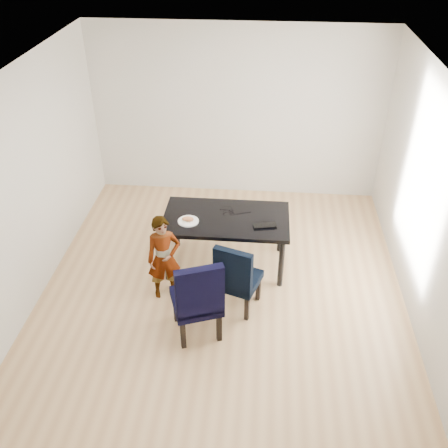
# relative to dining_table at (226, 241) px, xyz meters

# --- Properties ---
(floor) EXTENTS (4.50, 5.00, 0.01)m
(floor) POSITION_rel_dining_table_xyz_m (0.00, -0.50, -0.38)
(floor) COLOR tan
(floor) RESTS_ON ground
(ceiling) EXTENTS (4.50, 5.00, 0.01)m
(ceiling) POSITION_rel_dining_table_xyz_m (0.00, -0.50, 2.33)
(ceiling) COLOR white
(ceiling) RESTS_ON wall_back
(wall_back) EXTENTS (4.50, 0.01, 2.70)m
(wall_back) POSITION_rel_dining_table_xyz_m (0.00, 2.00, 0.98)
(wall_back) COLOR silver
(wall_back) RESTS_ON ground
(wall_front) EXTENTS (4.50, 0.01, 2.70)m
(wall_front) POSITION_rel_dining_table_xyz_m (0.00, -3.00, 0.98)
(wall_front) COLOR silver
(wall_front) RESTS_ON ground
(wall_left) EXTENTS (0.01, 5.00, 2.70)m
(wall_left) POSITION_rel_dining_table_xyz_m (-2.25, -0.50, 0.98)
(wall_left) COLOR white
(wall_left) RESTS_ON ground
(wall_right) EXTENTS (0.01, 5.00, 2.70)m
(wall_right) POSITION_rel_dining_table_xyz_m (2.25, -0.50, 0.98)
(wall_right) COLOR silver
(wall_right) RESTS_ON ground
(dining_table) EXTENTS (1.60, 0.90, 0.75)m
(dining_table) POSITION_rel_dining_table_xyz_m (0.00, 0.00, 0.00)
(dining_table) COLOR black
(dining_table) RESTS_ON floor
(chair_left) EXTENTS (0.66, 0.68, 1.07)m
(chair_left) POSITION_rel_dining_table_xyz_m (-0.22, -1.24, 0.16)
(chair_left) COLOR black
(chair_left) RESTS_ON floor
(chair_right) EXTENTS (0.58, 0.60, 0.95)m
(chair_right) POSITION_rel_dining_table_xyz_m (0.22, -0.78, 0.10)
(chair_right) COLOR black
(chair_right) RESTS_ON floor
(child) EXTENTS (0.48, 0.40, 1.12)m
(child) POSITION_rel_dining_table_xyz_m (-0.69, -0.65, 0.18)
(child) COLOR orange
(child) RESTS_ON floor
(plate) EXTENTS (0.33, 0.33, 0.01)m
(plate) POSITION_rel_dining_table_xyz_m (-0.46, -0.14, 0.38)
(plate) COLOR white
(plate) RESTS_ON dining_table
(sandwich) EXTENTS (0.16, 0.10, 0.06)m
(sandwich) POSITION_rel_dining_table_xyz_m (-0.47, -0.14, 0.42)
(sandwich) COLOR #C47446
(sandwich) RESTS_ON plate
(laptop) EXTENTS (0.32, 0.24, 0.02)m
(laptop) POSITION_rel_dining_table_xyz_m (0.49, -0.12, 0.39)
(laptop) COLOR black
(laptop) RESTS_ON dining_table
(cable_tangle) EXTENTS (0.17, 0.17, 0.01)m
(cable_tangle) POSITION_rel_dining_table_xyz_m (0.02, 0.09, 0.38)
(cable_tangle) COLOR black
(cable_tangle) RESTS_ON dining_table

